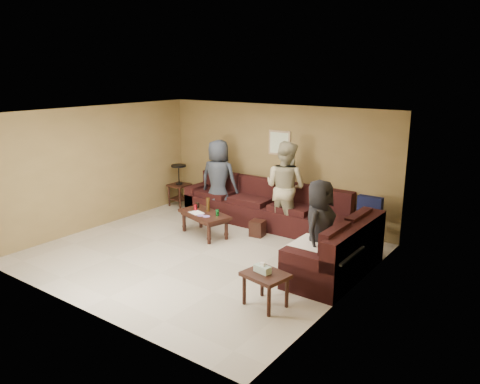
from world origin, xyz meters
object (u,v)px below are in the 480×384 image
at_px(sectional_sofa, 284,223).
at_px(person_middle, 285,187).
at_px(coffee_table, 204,216).
at_px(end_table_left, 179,184).
at_px(side_table_right, 265,278).
at_px(person_right, 319,228).
at_px(waste_bin, 258,228).
at_px(person_left, 219,179).

bearing_deg(sectional_sofa, person_middle, 118.79).
bearing_deg(coffee_table, person_middle, 43.20).
bearing_deg(person_middle, end_table_left, 1.22).
relative_size(end_table_left, side_table_right, 1.51).
distance_m(sectional_sofa, coffee_table, 1.57).
bearing_deg(coffee_table, end_table_left, 145.85).
distance_m(end_table_left, person_right, 4.78).
bearing_deg(person_right, waste_bin, 57.75).
height_order(sectional_sofa, person_middle, person_middle).
bearing_deg(person_left, person_right, 143.34).
xyz_separation_m(sectional_sofa, waste_bin, (-0.51, -0.16, -0.17)).
distance_m(side_table_right, waste_bin, 2.83).
height_order(coffee_table, person_middle, person_middle).
bearing_deg(sectional_sofa, person_right, -40.44).
bearing_deg(end_table_left, side_table_right, -34.07).
bearing_deg(person_middle, waste_bin, 64.36).
height_order(sectional_sofa, person_left, person_left).
distance_m(end_table_left, person_left, 1.40).
relative_size(person_middle, person_right, 1.19).
bearing_deg(waste_bin, coffee_table, -146.68).
height_order(waste_bin, person_left, person_left).
bearing_deg(person_left, waste_bin, 147.73).
xyz_separation_m(end_table_left, person_left, (1.35, -0.17, 0.35)).
bearing_deg(person_right, sectional_sofa, 44.93).
bearing_deg(sectional_sofa, waste_bin, -162.88).
height_order(person_middle, person_right, person_middle).
distance_m(person_middle, person_right, 2.09).
xyz_separation_m(sectional_sofa, person_middle, (-0.21, 0.37, 0.60)).
height_order(coffee_table, end_table_left, end_table_left).
xyz_separation_m(sectional_sofa, side_table_right, (1.15, -2.44, 0.09)).
height_order(person_left, person_right, person_left).
distance_m(waste_bin, person_right, 2.11).
relative_size(waste_bin, person_left, 0.18).
height_order(coffee_table, side_table_right, coffee_table).
distance_m(sectional_sofa, waste_bin, 0.55).
bearing_deg(coffee_table, person_right, -7.60).
bearing_deg(end_table_left, person_right, -19.61).
xyz_separation_m(sectional_sofa, coffee_table, (-1.38, -0.73, 0.07)).
bearing_deg(coffee_table, side_table_right, -34.01).
distance_m(coffee_table, waste_bin, 1.08).
bearing_deg(person_middle, side_table_right, 119.61).
height_order(sectional_sofa, person_right, person_right).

